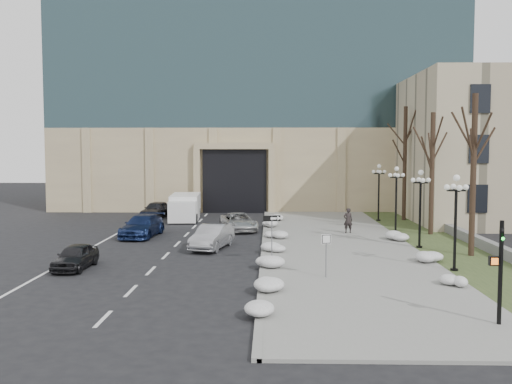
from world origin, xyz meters
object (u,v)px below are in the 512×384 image
car_a (75,257)px  traffic_signal (499,275)px  car_d (239,222)px  lamppost_d (379,185)px  car_c (142,226)px  car_b (212,237)px  pedestrian (348,221)px  one_way_sign (275,224)px  keep_sign (326,246)px  lamppost_a (456,210)px  lamppost_b (420,198)px  lamppost_c (396,190)px  box_truck (185,208)px  car_e (156,210)px

car_a → traffic_signal: (17.37, -8.98, 1.17)m
traffic_signal → car_d: bearing=117.2°
lamppost_d → car_c: bearing=-154.3°
traffic_signal → lamppost_d: (1.29, 28.09, 1.28)m
car_b → pedestrian: (8.94, 6.01, 0.27)m
car_b → one_way_sign: (3.73, -4.34, 1.37)m
keep_sign → lamppost_a: bearing=4.9°
car_d → car_a: bearing=-133.3°
one_way_sign → lamppost_b: 9.86m
lamppost_c → car_a: bearing=-145.9°
traffic_signal → lamppost_d: size_ratio=0.76×
car_a → box_truck: size_ratio=0.54×
one_way_sign → lamppost_c: (8.69, 11.06, 0.98)m
car_b → box_truck: bearing=117.8°
car_b → car_a: bearing=-123.6°
car_d → traffic_signal: traffic_signal is taller
lamppost_b → car_c: bearing=165.8°
car_b → lamppost_d: lamppost_d is taller
keep_sign → lamppost_c: (6.38, 14.73, 1.52)m
traffic_signal → lamppost_c: lamppost_c is taller
lamppost_a → pedestrian: bearing=105.8°
car_b → keep_sign: 10.07m
car_b → car_e: 16.84m
car_b → lamppost_c: bearing=41.4°
car_a → car_d: (7.40, 13.67, 0.03)m
lamppost_b → car_a: bearing=-161.9°
lamppost_a → lamppost_c: size_ratio=1.00×
car_b → traffic_signal: traffic_signal is taller
lamppost_d → pedestrian: bearing=-115.8°
pedestrian → lamppost_b: size_ratio=0.37×
one_way_sign → keep_sign: 4.37m
box_truck → lamppost_d: size_ratio=1.43×
box_truck → one_way_sign: bearing=-72.2°
car_a → car_d: bearing=63.6°
car_b → lamppost_b: (12.42, 0.22, 2.35)m
lamppost_c → lamppost_d: size_ratio=1.00×
traffic_signal → lamppost_b: 15.20m
car_a → car_b: car_b is taller
box_truck → lamppost_a: 26.32m
keep_sign → lamppost_b: (6.38, 8.23, 1.52)m
pedestrian → car_c: bearing=0.9°
traffic_signal → lamppost_c: 21.67m
traffic_signal → lamppost_a: size_ratio=0.76×
car_b → pedestrian: 10.77m
car_a → lamppost_d: lamppost_d is taller
keep_sign → car_e: bearing=107.8°
traffic_signal → lamppost_d: bearing=90.8°
one_way_sign → lamppost_d: size_ratio=0.53×
car_b → one_way_sign: 5.89m
car_e → one_way_sign: 22.40m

